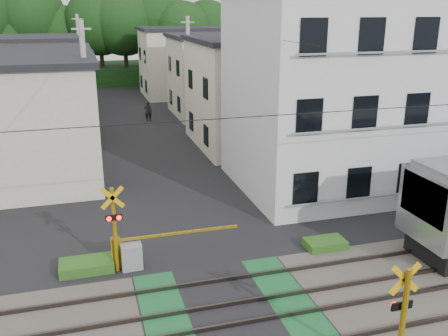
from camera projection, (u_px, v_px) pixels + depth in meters
name	position (u px, v px, depth m)	size (l,w,h in m)	color
ground	(233.00, 316.00, 14.52)	(120.00, 120.00, 0.00)	black
track_bed	(233.00, 315.00, 14.51)	(120.00, 120.00, 0.14)	#47423A
crossing_signal_far	(128.00, 249.00, 16.95)	(4.74, 0.65, 3.09)	#EFB50C
apartment_block	(343.00, 92.00, 24.01)	(10.20, 8.36, 9.30)	silver
houses_row	(134.00, 82.00, 37.27)	(22.07, 31.35, 6.80)	beige
tree_hill	(100.00, 32.00, 56.95)	(40.00, 13.13, 11.74)	#153712
catenary	(423.00, 177.00, 15.00)	(60.00, 5.04, 7.00)	#2D2D33
utility_poles	(119.00, 76.00, 34.00)	(7.90, 42.00, 8.00)	#A5A5A0
pedestrian	(148.00, 111.00, 39.01)	(0.58, 0.38, 1.60)	black
weed_patches	(290.00, 302.00, 14.84)	(10.25, 8.80, 0.40)	#2D5E1E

